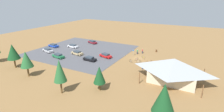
{
  "coord_description": "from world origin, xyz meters",
  "views": [
    {
      "loc": [
        -18.01,
        52.55,
        19.56
      ],
      "look_at": [
        7.27,
        5.12,
        1.2
      ],
      "focal_mm": 27.96,
      "sensor_mm": 36.0,
      "label": 1
    }
  ],
  "objects_px": {
    "pine_far_east": "(26,59)",
    "bicycle_silver_edge_south": "(131,61)",
    "car_maroon_by_curb": "(93,42)",
    "bicycle_orange_yard_front": "(148,62)",
    "bicycle_yellow_lone_west": "(143,57)",
    "visitor_by_pavilion": "(142,51)",
    "pine_far_west": "(99,75)",
    "car_green_inner_stall": "(58,56)",
    "bicycle_teal_front_row": "(175,64)",
    "car_red_front_row": "(106,55)",
    "visitor_near_lot": "(137,52)",
    "pine_west": "(13,52)",
    "car_tan_mid_lot": "(77,53)",
    "visitor_crossing_yard": "(143,66)",
    "pine_east": "(164,98)",
    "bicycle_purple_mid_cluster": "(137,59)",
    "bicycle_red_yard_center": "(187,66)",
    "bicycle_white_yard_left": "(139,61)",
    "lot_sign": "(133,52)",
    "bicycle_black_by_bin": "(172,66)",
    "car_blue_end_stall": "(53,45)",
    "car_black_near_entry": "(90,59)",
    "bike_pavilion": "(173,69)",
    "pine_mideast": "(60,71)",
    "trash_bin": "(156,51)"
  },
  "relations": [
    {
      "from": "pine_far_east",
      "to": "bicycle_silver_edge_south",
      "type": "bearing_deg",
      "value": -131.56
    },
    {
      "from": "car_maroon_by_curb",
      "to": "bicycle_orange_yard_front",
      "type": "bearing_deg",
      "value": 157.07
    },
    {
      "from": "bicycle_yellow_lone_west",
      "to": "visitor_by_pavilion",
      "type": "height_order",
      "value": "visitor_by_pavilion"
    },
    {
      "from": "pine_far_west",
      "to": "car_green_inner_stall",
      "type": "relative_size",
      "value": 1.16
    },
    {
      "from": "bicycle_teal_front_row",
      "to": "car_red_front_row",
      "type": "height_order",
      "value": "car_red_front_row"
    },
    {
      "from": "visitor_near_lot",
      "to": "pine_west",
      "type": "bearing_deg",
      "value": 46.82
    },
    {
      "from": "bicycle_silver_edge_south",
      "to": "car_tan_mid_lot",
      "type": "distance_m",
      "value": 19.59
    },
    {
      "from": "car_maroon_by_curb",
      "to": "visitor_crossing_yard",
      "type": "bearing_deg",
      "value": 148.97
    },
    {
      "from": "visitor_by_pavilion",
      "to": "bicycle_teal_front_row",
      "type": "bearing_deg",
      "value": 151.72
    },
    {
      "from": "visitor_by_pavilion",
      "to": "pine_east",
      "type": "bearing_deg",
      "value": 113.18
    },
    {
      "from": "bicycle_purple_mid_cluster",
      "to": "visitor_crossing_yard",
      "type": "relative_size",
      "value": 0.92
    },
    {
      "from": "pine_east",
      "to": "bicycle_teal_front_row",
      "type": "height_order",
      "value": "pine_east"
    },
    {
      "from": "bicycle_red_yard_center",
      "to": "bicycle_yellow_lone_west",
      "type": "distance_m",
      "value": 13.73
    },
    {
      "from": "car_green_inner_stall",
      "to": "bicycle_white_yard_left",
      "type": "bearing_deg",
      "value": -161.23
    },
    {
      "from": "bicycle_white_yard_left",
      "to": "bicycle_silver_edge_south",
      "type": "height_order",
      "value": "bicycle_white_yard_left"
    },
    {
      "from": "car_green_inner_stall",
      "to": "pine_east",
      "type": "bearing_deg",
      "value": 156.54
    },
    {
      "from": "lot_sign",
      "to": "bicycle_teal_front_row",
      "type": "height_order",
      "value": "lot_sign"
    },
    {
      "from": "car_tan_mid_lot",
      "to": "bicycle_red_yard_center",
      "type": "bearing_deg",
      "value": -170.92
    },
    {
      "from": "car_green_inner_stall",
      "to": "car_maroon_by_curb",
      "type": "relative_size",
      "value": 1.0
    },
    {
      "from": "bicycle_black_by_bin",
      "to": "car_blue_end_stall",
      "type": "height_order",
      "value": "car_blue_end_stall"
    },
    {
      "from": "bicycle_purple_mid_cluster",
      "to": "car_green_inner_stall",
      "type": "relative_size",
      "value": 0.31
    },
    {
      "from": "bicycle_silver_edge_south",
      "to": "visitor_near_lot",
      "type": "xyz_separation_m",
      "value": [
        1.04,
        -8.77,
        0.58
      ]
    },
    {
      "from": "bicycle_teal_front_row",
      "to": "car_maroon_by_curb",
      "type": "distance_m",
      "value": 37.57
    },
    {
      "from": "pine_east",
      "to": "car_maroon_by_curb",
      "type": "distance_m",
      "value": 54.28
    },
    {
      "from": "bicycle_purple_mid_cluster",
      "to": "car_black_near_entry",
      "type": "relative_size",
      "value": 0.34
    },
    {
      "from": "pine_far_west",
      "to": "bicycle_red_yard_center",
      "type": "height_order",
      "value": "pine_far_west"
    },
    {
      "from": "lot_sign",
      "to": "bicycle_red_yard_center",
      "type": "relative_size",
      "value": 1.23
    },
    {
      "from": "bicycle_silver_edge_south",
      "to": "visitor_crossing_yard",
      "type": "bearing_deg",
      "value": 144.14
    },
    {
      "from": "pine_far_west",
      "to": "car_green_inner_stall",
      "type": "bearing_deg",
      "value": -26.18
    },
    {
      "from": "car_maroon_by_curb",
      "to": "visitor_by_pavilion",
      "type": "xyz_separation_m",
      "value": [
        -23.91,
        3.27,
        0.2
      ]
    },
    {
      "from": "car_red_front_row",
      "to": "visitor_near_lot",
      "type": "bearing_deg",
      "value": -133.2
    },
    {
      "from": "pine_far_west",
      "to": "bicycle_red_yard_center",
      "type": "xyz_separation_m",
      "value": [
        -15.53,
        -22.88,
        -3.34
      ]
    },
    {
      "from": "car_black_near_entry",
      "to": "car_blue_end_stall",
      "type": "height_order",
      "value": "car_black_near_entry"
    },
    {
      "from": "pine_far_east",
      "to": "car_green_inner_stall",
      "type": "height_order",
      "value": "pine_far_east"
    },
    {
      "from": "bike_pavilion",
      "to": "bicycle_black_by_bin",
      "type": "bearing_deg",
      "value": -81.04
    },
    {
      "from": "car_red_front_row",
      "to": "car_tan_mid_lot",
      "type": "xyz_separation_m",
      "value": [
        10.32,
        2.21,
        -0.01
      ]
    },
    {
      "from": "pine_mideast",
      "to": "car_blue_end_stall",
      "type": "distance_m",
      "value": 38.42
    },
    {
      "from": "pine_far_west",
      "to": "bicycle_teal_front_row",
      "type": "distance_m",
      "value": 26.15
    },
    {
      "from": "car_green_inner_stall",
      "to": "car_tan_mid_lot",
      "type": "xyz_separation_m",
      "value": [
        -3.55,
        -5.61,
        -0.02
      ]
    },
    {
      "from": "visitor_near_lot",
      "to": "pine_far_west",
      "type": "bearing_deg",
      "value": 93.24
    },
    {
      "from": "trash_bin",
      "to": "bicycle_silver_edge_south",
      "type": "xyz_separation_m",
      "value": [
        4.36,
        14.42,
        -0.1
      ]
    },
    {
      "from": "bicycle_purple_mid_cluster",
      "to": "bike_pavilion",
      "type": "bearing_deg",
      "value": 141.75
    },
    {
      "from": "bicycle_silver_edge_south",
      "to": "pine_far_west",
      "type": "bearing_deg",
      "value": 91.63
    },
    {
      "from": "bicycle_red_yard_center",
      "to": "car_maroon_by_curb",
      "type": "relative_size",
      "value": 0.37
    },
    {
      "from": "pine_far_west",
      "to": "bicycle_purple_mid_cluster",
      "type": "height_order",
      "value": "pine_far_west"
    },
    {
      "from": "bicycle_silver_edge_south",
      "to": "visitor_by_pavilion",
      "type": "height_order",
      "value": "visitor_by_pavilion"
    },
    {
      "from": "pine_west",
      "to": "pine_east",
      "type": "distance_m",
      "value": 43.21
    },
    {
      "from": "pine_mideast",
      "to": "car_maroon_by_curb",
      "type": "xyz_separation_m",
      "value": [
        17.59,
        -37.68,
        -4.42
      ]
    },
    {
      "from": "car_green_inner_stall",
      "to": "car_black_near_entry",
      "type": "bearing_deg",
      "value": -166.67
    },
    {
      "from": "bicycle_orange_yard_front",
      "to": "car_green_inner_stall",
      "type": "bearing_deg",
      "value": 17.86
    }
  ]
}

